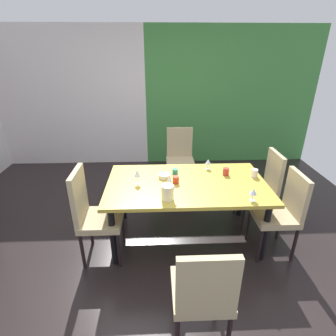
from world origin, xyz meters
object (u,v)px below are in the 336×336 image
at_px(chair_right_far, 263,184).
at_px(wine_glass_north, 253,192).
at_px(chair_head_near, 203,292).
at_px(wine_glass_center, 169,180).
at_px(chair_right_near, 282,209).
at_px(cup_left, 254,173).
at_px(chair_left_near, 92,212).
at_px(cup_right, 175,172).
at_px(wine_glass_west, 137,174).
at_px(wine_glass_corner, 208,162).
at_px(serving_bowl_south, 164,176).
at_px(chair_head_far, 180,156).
at_px(cup_near_shelf, 226,172).
at_px(pitcher_front, 168,192).
at_px(dining_table, 187,189).
at_px(cup_rear, 176,180).

xyz_separation_m(chair_right_far, wine_glass_north, (-0.41, -0.70, 0.30)).
bearing_deg(chair_head_near, wine_glass_center, 99.24).
height_order(chair_right_near, cup_left, chair_right_near).
bearing_deg(chair_left_near, cup_right, 118.08).
bearing_deg(wine_glass_west, wine_glass_corner, 23.29).
bearing_deg(serving_bowl_south, wine_glass_corner, 22.52).
distance_m(chair_left_near, serving_bowl_south, 0.91).
xyz_separation_m(chair_head_far, cup_right, (-0.16, -1.11, 0.24)).
relative_size(wine_glass_west, cup_near_shelf, 2.00).
bearing_deg(wine_glass_west, chair_head_near, -67.42).
relative_size(chair_right_far, cup_right, 12.36).
xyz_separation_m(cup_right, pitcher_front, (-0.11, -0.56, 0.04)).
bearing_deg(chair_left_near, cup_near_shelf, 107.00).
height_order(chair_right_far, serving_bowl_south, chair_right_far).
distance_m(wine_glass_center, cup_right, 0.35).
xyz_separation_m(chair_right_far, chair_right_near, (-0.00, -0.57, -0.00)).
bearing_deg(chair_head_near, cup_left, 59.62).
relative_size(chair_right_far, wine_glass_center, 6.25).
bearing_deg(cup_right, wine_glass_west, -154.68).
relative_size(chair_head_far, wine_glass_corner, 7.52).
bearing_deg(wine_glass_north, cup_near_shelf, 101.81).
height_order(dining_table, pitcher_front, pitcher_front).
height_order(chair_left_near, chair_head_near, chair_left_near).
distance_m(chair_right_near, wine_glass_center, 1.28).
height_order(wine_glass_west, serving_bowl_south, wine_glass_west).
height_order(chair_left_near, chair_right_near, chair_left_near).
xyz_separation_m(chair_right_near, wine_glass_west, (-1.58, 0.28, 0.33)).
relative_size(dining_table, wine_glass_center, 11.51).
height_order(chair_right_far, wine_glass_corner, chair_right_far).
height_order(chair_head_far, serving_bowl_south, chair_head_far).
xyz_separation_m(wine_glass_corner, cup_rear, (-0.43, -0.37, -0.05)).
relative_size(chair_right_near, pitcher_front, 6.10).
distance_m(chair_left_near, wine_glass_west, 0.63).
bearing_deg(cup_right, cup_left, -5.07).
relative_size(chair_head_far, wine_glass_west, 5.61).
bearing_deg(chair_right_far, wine_glass_center, 109.04).
bearing_deg(chair_left_near, wine_glass_west, 120.52).
distance_m(chair_right_far, cup_near_shelf, 0.59).
height_order(chair_head_far, cup_right, chair_head_far).
bearing_deg(wine_glass_corner, chair_head_far, 106.00).
relative_size(chair_left_near, wine_glass_north, 7.91).
bearing_deg(cup_left, pitcher_front, -155.78).
bearing_deg(cup_right, pitcher_front, -101.41).
relative_size(chair_head_near, cup_rear, 11.82).
bearing_deg(pitcher_front, wine_glass_center, 83.32).
bearing_deg(wine_glass_corner, chair_head_near, -100.93).
bearing_deg(cup_right, wine_glass_corner, 21.16).
relative_size(chair_head_far, wine_glass_north, 7.49).
xyz_separation_m(cup_right, cup_rear, (-0.01, -0.21, 0.00)).
xyz_separation_m(cup_rear, cup_left, (0.95, 0.12, 0.01)).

